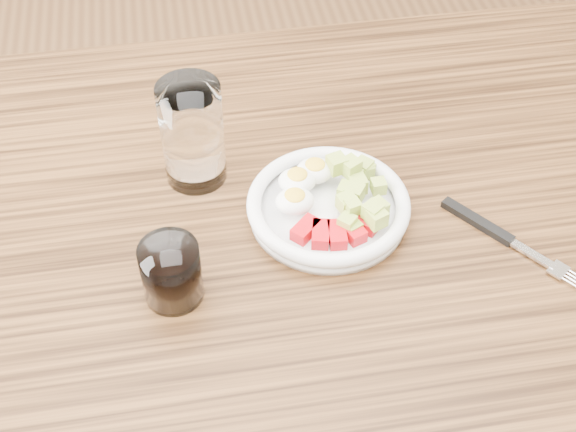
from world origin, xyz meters
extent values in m
cube|color=#573418|center=(0.00, 0.00, 0.75)|extent=(1.50, 0.90, 0.04)
cylinder|color=white|center=(0.04, 0.03, 0.78)|extent=(0.20, 0.20, 0.01)
torus|color=white|center=(0.04, 0.03, 0.79)|extent=(0.20, 0.20, 0.02)
cube|color=red|center=(0.01, -0.01, 0.79)|extent=(0.04, 0.04, 0.02)
cube|color=red|center=(0.03, -0.02, 0.79)|extent=(0.03, 0.04, 0.02)
cube|color=red|center=(0.04, -0.02, 0.79)|extent=(0.02, 0.04, 0.02)
cube|color=red|center=(0.06, -0.02, 0.79)|extent=(0.03, 0.04, 0.02)
cube|color=red|center=(0.08, -0.01, 0.79)|extent=(0.04, 0.04, 0.02)
ellipsoid|color=white|center=(0.01, 0.07, 0.80)|extent=(0.05, 0.04, 0.03)
ellipsoid|color=yellow|center=(0.01, 0.07, 0.81)|extent=(0.03, 0.03, 0.01)
ellipsoid|color=white|center=(0.04, 0.08, 0.80)|extent=(0.05, 0.04, 0.03)
ellipsoid|color=yellow|center=(0.04, 0.08, 0.81)|extent=(0.03, 0.03, 0.01)
ellipsoid|color=white|center=(0.00, 0.03, 0.80)|extent=(0.05, 0.04, 0.03)
ellipsoid|color=yellow|center=(0.00, 0.03, 0.81)|extent=(0.03, 0.03, 0.01)
cube|color=#B8C94D|center=(0.11, 0.04, 0.80)|extent=(0.02, 0.02, 0.02)
cube|color=#B8C94D|center=(0.10, 0.08, 0.79)|extent=(0.03, 0.03, 0.02)
cube|color=#B8C94D|center=(0.09, 0.05, 0.80)|extent=(0.02, 0.02, 0.02)
cube|color=#B8C94D|center=(0.09, 0.07, 0.80)|extent=(0.02, 0.02, 0.02)
cube|color=#B8C94D|center=(0.07, 0.04, 0.79)|extent=(0.03, 0.03, 0.02)
cube|color=#B8C94D|center=(0.10, 0.00, 0.80)|extent=(0.03, 0.03, 0.02)
cube|color=#B8C94D|center=(0.08, 0.03, 0.80)|extent=(0.03, 0.03, 0.02)
cube|color=#B8C94D|center=(0.08, 0.07, 0.81)|extent=(0.03, 0.03, 0.02)
cube|color=#B8C94D|center=(0.10, 0.08, 0.79)|extent=(0.02, 0.02, 0.02)
cube|color=#B8C94D|center=(0.09, -0.02, 0.81)|extent=(0.03, 0.03, 0.02)
cube|color=#B8C94D|center=(0.10, 0.08, 0.80)|extent=(0.03, 0.03, 0.02)
cube|color=#B8C94D|center=(0.06, 0.08, 0.81)|extent=(0.03, 0.03, 0.02)
cube|color=#B8C94D|center=(0.09, -0.01, 0.81)|extent=(0.03, 0.03, 0.02)
cube|color=#B8C94D|center=(0.07, 0.00, 0.81)|extent=(0.02, 0.02, 0.02)
cube|color=#B8C94D|center=(0.06, 0.02, 0.80)|extent=(0.03, 0.03, 0.02)
cube|color=#B8C94D|center=(0.06, -0.01, 0.79)|extent=(0.02, 0.02, 0.02)
cube|color=#B8C94D|center=(0.06, -0.01, 0.80)|extent=(0.03, 0.03, 0.02)
cube|color=black|center=(0.22, -0.01, 0.77)|extent=(0.07, 0.09, 0.01)
cube|color=silver|center=(0.27, -0.08, 0.77)|extent=(0.04, 0.05, 0.00)
cube|color=silver|center=(0.29, -0.11, 0.77)|extent=(0.03, 0.03, 0.00)
cylinder|color=silver|center=(0.30, -0.13, 0.77)|extent=(0.02, 0.03, 0.00)
cylinder|color=white|center=(-0.11, 0.13, 0.84)|extent=(0.08, 0.08, 0.14)
cylinder|color=white|center=(-0.15, -0.06, 0.81)|extent=(0.07, 0.07, 0.08)
cylinder|color=black|center=(-0.15, -0.06, 0.81)|extent=(0.06, 0.06, 0.07)
camera|label=1|loc=(-0.12, -0.64, 1.50)|focal=50.00mm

